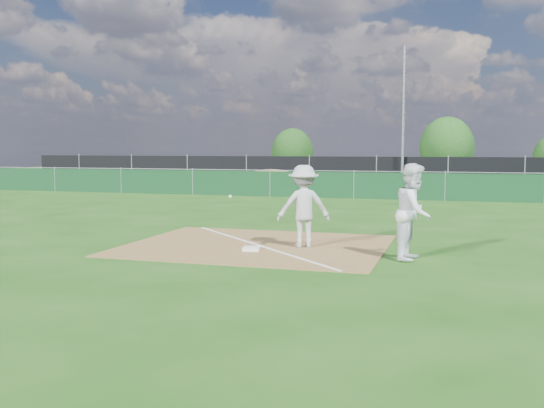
{
  "coord_description": "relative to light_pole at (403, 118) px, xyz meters",
  "views": [
    {
      "loc": [
        4.48,
        -12.42,
        2.3
      ],
      "look_at": [
        0.38,
        1.0,
        1.0
      ],
      "focal_mm": 40.0,
      "sensor_mm": 36.0,
      "label": 1
    }
  ],
  "objects": [
    {
      "name": "car_left",
      "position": [
        -8.52,
        4.01,
        -3.2
      ],
      "size": [
        4.73,
        2.06,
        1.59
      ],
      "primitive_type": "imported",
      "rotation": [
        0.0,
        0.0,
        1.53
      ],
      "color": "#B4B7BC",
      "rests_on": "parking_lot"
    },
    {
      "name": "first_base",
      "position": [
        -1.38,
        -22.47,
        -3.94
      ],
      "size": [
        0.43,
        0.43,
        0.08
      ],
      "primitive_type": "cube",
      "rotation": [
        0.0,
        0.0,
        0.2
      ],
      "color": "white",
      "rests_on": "infield_dirt"
    },
    {
      "name": "tree_mid",
      "position": [
        2.24,
        10.45,
        -1.65
      ],
      "size": [
        3.84,
        3.84,
        4.56
      ],
      "color": "#382316",
      "rests_on": "ground"
    },
    {
      "name": "infield_dirt",
      "position": [
        -1.5,
        -21.7,
        -3.99
      ],
      "size": [
        6.0,
        5.0,
        0.02
      ],
      "primitive_type": "cube",
      "color": "brown",
      "rests_on": "ground"
    },
    {
      "name": "tree_left",
      "position": [
        -9.2,
        10.12,
        -2.03
      ],
      "size": [
        3.22,
        3.22,
        3.82
      ],
      "color": "#382316",
      "rests_on": "ground"
    },
    {
      "name": "dirt_mound",
      "position": [
        -6.5,
        -4.2,
        -3.42
      ],
      "size": [
        3.38,
        2.6,
        1.17
      ],
      "primitive_type": "ellipsoid",
      "color": "#9B734B",
      "rests_on": "ground"
    },
    {
      "name": "black_fence",
      "position": [
        -1.5,
        0.3,
        -3.1
      ],
      "size": [
        46.0,
        0.04,
        1.8
      ],
      "primitive_type": "cube",
      "color": "black",
      "rests_on": "ground"
    },
    {
      "name": "foul_line",
      "position": [
        -1.5,
        -21.7,
        -3.98
      ],
      "size": [
        5.01,
        5.01,
        0.01
      ],
      "primitive_type": "cube",
      "rotation": [
        0.0,
        0.0,
        0.79
      ],
      "color": "white",
      "rests_on": "infield_dirt"
    },
    {
      "name": "light_pole",
      "position": [
        0.0,
        0.0,
        0.0
      ],
      "size": [
        0.16,
        0.16,
        8.0
      ],
      "primitive_type": "cylinder",
      "color": "slate",
      "rests_on": "ground"
    },
    {
      "name": "car_mid",
      "position": [
        -3.84,
        5.51,
        -3.27
      ],
      "size": [
        4.63,
        2.6,
        1.45
      ],
      "primitive_type": "imported",
      "rotation": [
        0.0,
        0.0,
        1.31
      ],
      "color": "black",
      "rests_on": "parking_lot"
    },
    {
      "name": "runner",
      "position": [
        2.15,
        -22.45,
        -3.0
      ],
      "size": [
        0.88,
        1.07,
        1.99
      ],
      "primitive_type": "imported",
      "rotation": [
        0.0,
        0.0,
        1.43
      ],
      "color": "white",
      "rests_on": "ground"
    },
    {
      "name": "play_at_first",
      "position": [
        -0.38,
        -21.64,
        -3.03
      ],
      "size": [
        2.58,
        1.12,
        1.89
      ],
      "color": "silver",
      "rests_on": "infield_dirt"
    },
    {
      "name": "ground",
      "position": [
        -1.5,
        -12.7,
        -4.0
      ],
      "size": [
        90.0,
        90.0,
        0.0
      ],
      "primitive_type": "plane",
      "color": "#1B4B10",
      "rests_on": "ground"
    },
    {
      "name": "car_right",
      "position": [
        1.96,
        4.76,
        -3.37
      ],
      "size": [
        4.6,
        3.01,
        1.24
      ],
      "primitive_type": "imported",
      "rotation": [
        0.0,
        0.0,
        1.24
      ],
      "color": "black",
      "rests_on": "parking_lot"
    },
    {
      "name": "green_fence",
      "position": [
        -1.5,
        -7.7,
        -3.4
      ],
      "size": [
        44.0,
        0.05,
        1.2
      ],
      "primitive_type": "cube",
      "color": "#0E351A",
      "rests_on": "ground"
    },
    {
      "name": "parking_lot",
      "position": [
        -1.5,
        5.3,
        -4.0
      ],
      "size": [
        46.0,
        9.0,
        0.01
      ],
      "primitive_type": "cube",
      "color": "black",
      "rests_on": "ground"
    }
  ]
}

